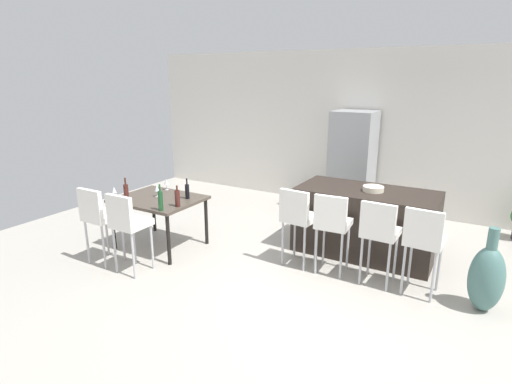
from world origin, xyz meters
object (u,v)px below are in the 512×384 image
at_px(wine_bottle_middle, 177,198).
at_px(wine_glass_near, 166,182).
at_px(wine_bottle_far, 126,192).
at_px(wine_glass_right, 157,188).
at_px(wine_bottle_end, 160,200).
at_px(wine_glass_left, 114,190).
at_px(bar_chair_far, 424,238).
at_px(bar_chair_right, 379,230).
at_px(dining_chair_near, 98,214).
at_px(refrigerator, 352,163).
at_px(kitchen_island, 365,222).
at_px(dining_table, 159,203).
at_px(wine_bottle_inner, 187,191).
at_px(bar_chair_left, 298,215).
at_px(floor_vase, 486,278).
at_px(fruit_bowl, 373,189).
at_px(dining_chair_far, 127,221).
at_px(bar_chair_middle, 332,221).

bearing_deg(wine_bottle_middle, wine_glass_near, 141.67).
distance_m(wine_bottle_far, wine_glass_right, 0.43).
distance_m(wine_bottle_end, wine_glass_left, 0.94).
distance_m(bar_chair_far, wine_bottle_end, 3.20).
bearing_deg(bar_chair_right, wine_bottle_far, -167.12).
distance_m(dining_chair_near, refrigerator, 4.37).
relative_size(kitchen_island, refrigerator, 1.01).
distance_m(dining_table, refrigerator, 3.52).
distance_m(kitchen_island, wine_bottle_far, 3.36).
xyz_separation_m(wine_bottle_end, wine_glass_near, (-0.62, 0.79, -0.01)).
bearing_deg(wine_bottle_inner, wine_glass_near, 160.55).
distance_m(wine_bottle_end, refrigerator, 3.67).
distance_m(bar_chair_left, dining_chair_near, 2.58).
relative_size(dining_table, wine_glass_right, 6.74).
relative_size(wine_glass_left, refrigerator, 0.09).
bearing_deg(dining_table, kitchen_island, 25.81).
bearing_deg(dining_table, bar_chair_far, 7.03).
relative_size(refrigerator, floor_vase, 1.97).
xyz_separation_m(wine_glass_near, floor_vase, (4.36, 0.06, -0.49)).
bearing_deg(kitchen_island, wine_glass_right, -155.41).
xyz_separation_m(bar_chair_left, floor_vase, (2.17, 0.02, -0.33)).
bearing_deg(bar_chair_left, fruit_bowl, 48.45).
distance_m(dining_table, dining_chair_far, 0.87).
bearing_deg(wine_bottle_inner, refrigerator, 61.44).
relative_size(wine_glass_right, fruit_bowl, 0.63).
height_order(bar_chair_left, dining_chair_far, same).
height_order(wine_bottle_end, refrigerator, refrigerator).
height_order(dining_chair_far, wine_glass_right, dining_chair_far).
bearing_deg(wine_bottle_inner, wine_bottle_end, -85.73).
xyz_separation_m(dining_chair_far, fruit_bowl, (2.45, 2.09, 0.26)).
distance_m(wine_bottle_inner, wine_glass_near, 0.61).
relative_size(wine_bottle_middle, floor_vase, 0.31).
height_order(bar_chair_far, wine_bottle_end, wine_bottle_end).
height_order(bar_chair_right, fruit_bowl, bar_chair_right).
bearing_deg(wine_glass_left, wine_glass_right, 39.52).
bearing_deg(bar_chair_far, dining_chair_far, -158.74).
distance_m(dining_table, wine_bottle_far, 0.48).
bearing_deg(bar_chair_middle, wine_glass_near, -179.03).
bearing_deg(dining_table, wine_glass_left, -147.02).
height_order(wine_bottle_inner, refrigerator, refrigerator).
xyz_separation_m(bar_chair_right, dining_chair_far, (-2.76, -1.26, 0.00)).
relative_size(dining_chair_near, wine_glass_left, 6.03).
distance_m(dining_chair_far, wine_glass_near, 1.31).
xyz_separation_m(dining_table, dining_chair_far, (0.26, -0.83, 0.03)).
xyz_separation_m(dining_chair_near, wine_bottle_far, (-0.02, 0.51, 0.17)).
relative_size(kitchen_island, bar_chair_middle, 1.77).
relative_size(wine_bottle_end, floor_vase, 0.37).
bearing_deg(wine_bottle_end, wine_glass_left, 175.97).
relative_size(bar_chair_left, wine_glass_near, 6.03).
xyz_separation_m(refrigerator, fruit_bowl, (0.83, -1.70, 0.04)).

